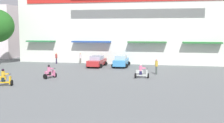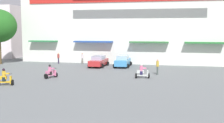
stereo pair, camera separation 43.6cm
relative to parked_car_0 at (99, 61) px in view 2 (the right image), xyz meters
The scene contains 11 objects.
ground_plane 14.94m from the parked_car_0, 65.34° to the right, with size 128.00×128.00×0.00m, color slate.
colonial_building 13.05m from the parked_car_0, 54.68° to the left, with size 38.98×14.76×19.33m.
flank_building_left 25.02m from the parked_car_0, 151.52° to the left, with size 9.71×11.38×9.11m.
parked_car_0 is the anchor object (origin of this frame).
parked_car_1 3.25m from the parked_car_0, 10.37° to the left, with size 2.30×4.31×1.54m.
scooter_rider_0 14.75m from the parked_car_0, 109.52° to the right, with size 1.42×0.90×1.56m.
scooter_rider_1 9.85m from the parked_car_0, 105.09° to the right, with size 1.08×1.50×1.43m.
scooter_rider_2 10.14m from the parked_car_0, 48.65° to the right, with size 1.52×0.82×1.53m.
pedestrian_0 4.04m from the parked_car_0, 141.13° to the left, with size 0.43×0.43×1.61m.
pedestrian_1 9.52m from the parked_car_0, 31.52° to the right, with size 0.37×0.37×1.74m.
pedestrian_2 6.96m from the parked_car_0, 163.11° to the left, with size 0.41×0.41×1.59m.
Camera 2 is at (3.46, -9.19, 5.04)m, focal length 44.39 mm.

